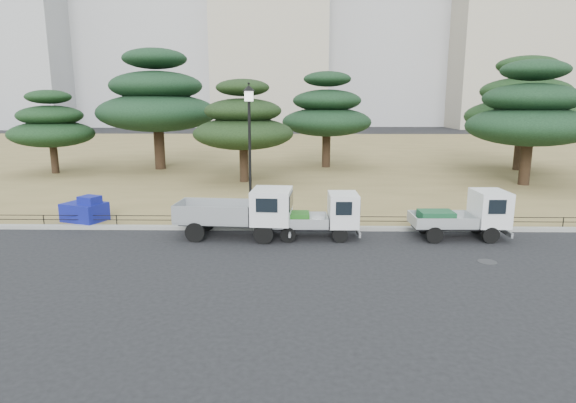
{
  "coord_description": "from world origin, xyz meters",
  "views": [
    {
      "loc": [
        0.36,
        -16.1,
        5.08
      ],
      "look_at": [
        0.0,
        2.0,
        1.3
      ],
      "focal_mm": 30.0,
      "sensor_mm": 36.0,
      "label": 1
    }
  ],
  "objects_px": {
    "tarp_pile": "(85,211)",
    "truck_kei_rear": "(466,215)",
    "truck_kei_front": "(322,216)",
    "truck_large": "(242,210)",
    "street_lamp": "(249,132)"
  },
  "relations": [
    {
      "from": "truck_kei_rear",
      "to": "tarp_pile",
      "type": "height_order",
      "value": "truck_kei_rear"
    },
    {
      "from": "truck_large",
      "to": "truck_kei_front",
      "type": "xyz_separation_m",
      "value": [
        3.03,
        -0.01,
        -0.19
      ]
    },
    {
      "from": "truck_kei_rear",
      "to": "street_lamp",
      "type": "distance_m",
      "value": 8.86
    },
    {
      "from": "tarp_pile",
      "to": "truck_kei_rear",
      "type": "bearing_deg",
      "value": -6.71
    },
    {
      "from": "tarp_pile",
      "to": "truck_kei_front",
      "type": "bearing_deg",
      "value": -10.7
    },
    {
      "from": "truck_kei_rear",
      "to": "street_lamp",
      "type": "xyz_separation_m",
      "value": [
        -8.23,
        1.32,
        2.99
      ]
    },
    {
      "from": "truck_kei_front",
      "to": "street_lamp",
      "type": "xyz_separation_m",
      "value": [
        -2.82,
        1.38,
        3.05
      ]
    },
    {
      "from": "street_lamp",
      "to": "tarp_pile",
      "type": "height_order",
      "value": "street_lamp"
    },
    {
      "from": "truck_kei_front",
      "to": "truck_kei_rear",
      "type": "bearing_deg",
      "value": -0.33
    },
    {
      "from": "truck_kei_rear",
      "to": "street_lamp",
      "type": "bearing_deg",
      "value": 169.49
    },
    {
      "from": "truck_kei_rear",
      "to": "tarp_pile",
      "type": "xyz_separation_m",
      "value": [
        -15.24,
        1.79,
        -0.32
      ]
    },
    {
      "from": "truck_large",
      "to": "street_lamp",
      "type": "distance_m",
      "value": 3.18
    },
    {
      "from": "truck_kei_front",
      "to": "truck_kei_rear",
      "type": "xyz_separation_m",
      "value": [
        5.42,
        0.06,
        0.05
      ]
    },
    {
      "from": "truck_kei_front",
      "to": "truck_large",
      "type": "bearing_deg",
      "value": 178.81
    },
    {
      "from": "truck_large",
      "to": "truck_kei_rear",
      "type": "distance_m",
      "value": 8.45
    }
  ]
}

